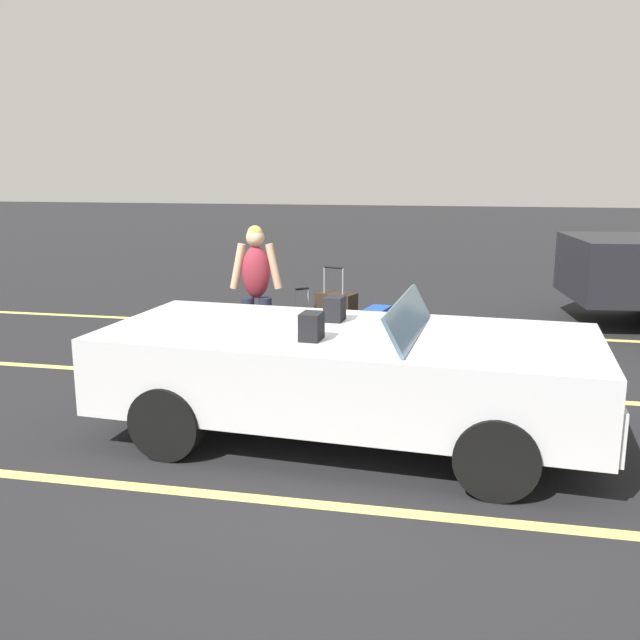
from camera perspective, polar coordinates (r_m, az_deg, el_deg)
The scene contains 9 objects.
ground_plane at distance 6.05m, azimuth 2.20°, elevation -9.63°, with size 80.00×80.00×0.00m, color black.
lot_line_near at distance 4.91m, azimuth -0.35°, elevation -15.06°, with size 18.00×0.12×0.01m, color #EAE066.
lot_line_mid at distance 7.38m, azimuth 4.06°, elevation -5.55°, with size 18.00×0.12×0.01m, color #EAE066.
lot_line_far at distance 9.97m, azimuth 6.15°, elevation -0.86°, with size 18.00×0.12×0.01m, color #EAE066.
convertible_car at distance 5.81m, azimuth 4.26°, elevation -4.43°, with size 4.25×2.05×1.24m.
suitcase_large_black at distance 8.78m, azimuth 1.36°, elevation -0.12°, with size 0.54×0.42×1.09m.
suitcase_medium_bright at distance 8.49m, azimuth 4.80°, elevation -1.03°, with size 0.33×0.44×0.62m.
suitcase_small_carryon at distance 8.38m, azimuth -1.27°, elevation -1.52°, with size 0.37×0.39×0.87m.
traveler_person at distance 7.95m, azimuth -5.31°, elevation 2.63°, with size 0.61×0.28×1.65m.
Camera 1 is at (0.92, -5.54, 2.26)m, focal length 38.63 mm.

